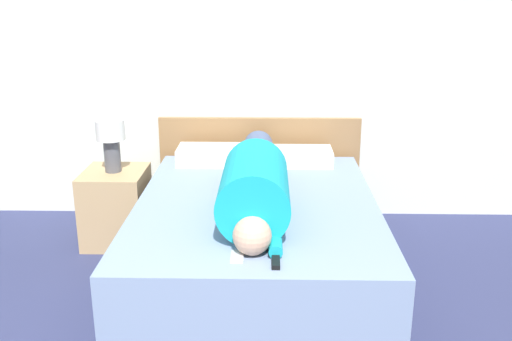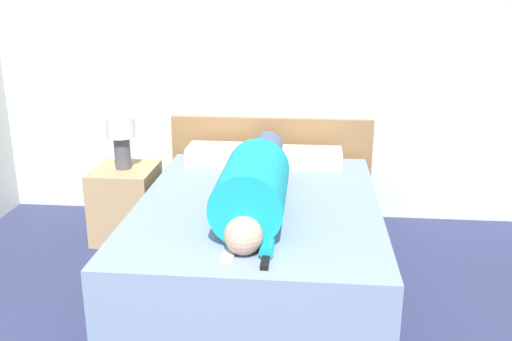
% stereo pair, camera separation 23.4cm
% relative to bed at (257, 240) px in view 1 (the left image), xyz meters
% --- Properties ---
extents(wall_back, '(5.37, 0.06, 2.60)m').
position_rel_bed_xyz_m(wall_back, '(-0.12, 1.17, 1.03)').
color(wall_back, silver).
rests_on(wall_back, ground_plane).
extents(bed, '(1.49, 2.01, 0.53)m').
position_rel_bed_xyz_m(bed, '(0.00, 0.00, 0.00)').
color(bed, '#7589A8').
rests_on(bed, ground_plane).
extents(headboard, '(1.61, 0.04, 0.82)m').
position_rel_bed_xyz_m(headboard, '(-0.00, 1.10, 0.15)').
color(headboard, olive).
rests_on(headboard, ground_plane).
extents(nightstand, '(0.44, 0.48, 0.54)m').
position_rel_bed_xyz_m(nightstand, '(-1.05, 0.56, 0.01)').
color(nightstand, tan).
rests_on(nightstand, ground_plane).
extents(table_lamp, '(0.20, 0.20, 0.38)m').
position_rel_bed_xyz_m(table_lamp, '(-1.05, 0.56, 0.52)').
color(table_lamp, '#4C4C51').
rests_on(table_lamp, nightstand).
extents(person_lying, '(0.39, 1.79, 0.39)m').
position_rel_bed_xyz_m(person_lying, '(-0.00, -0.11, 0.43)').
color(person_lying, tan).
rests_on(person_lying, bed).
extents(pillow_near_headboard, '(0.53, 0.30, 0.13)m').
position_rel_bed_xyz_m(pillow_near_headboard, '(-0.35, 0.81, 0.33)').
color(pillow_near_headboard, silver).
rests_on(pillow_near_headboard, bed).
extents(pillow_second, '(0.51, 0.30, 0.11)m').
position_rel_bed_xyz_m(pillow_second, '(0.30, 0.81, 0.32)').
color(pillow_second, silver).
rests_on(pillow_second, bed).
extents(tv_remote, '(0.04, 0.15, 0.02)m').
position_rel_bed_xyz_m(tv_remote, '(0.11, -0.84, 0.28)').
color(tv_remote, black).
rests_on(tv_remote, bed).
extents(cell_phone, '(0.06, 0.13, 0.01)m').
position_rel_bed_xyz_m(cell_phone, '(-0.08, -0.79, 0.27)').
color(cell_phone, '#B2B7BC').
rests_on(cell_phone, bed).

